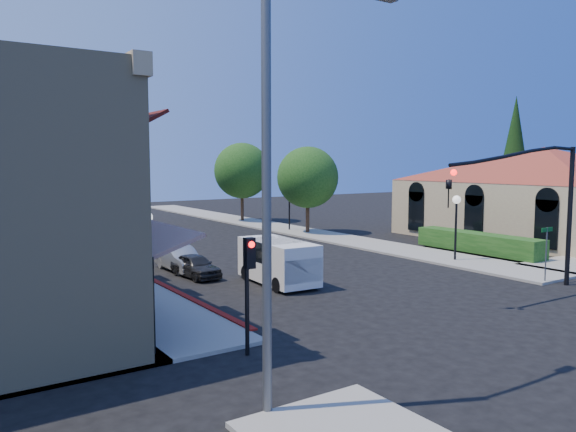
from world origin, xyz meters
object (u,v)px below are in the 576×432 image
street_name_sign (546,245)px  lamppost_right_far (289,196)px  lamppost_left_far (62,208)px  secondary_signal (249,274)px  signal_mast_arm (542,193)px  parked_car_b (180,259)px  white_van (279,259)px  parked_car_d (84,233)px  lamppost_right_near (456,211)px  cobra_streetlight (281,167)px  street_tree_b (242,171)px  parked_car_c (91,236)px  parked_car_a (196,266)px  street_tree_a (308,177)px  lamppost_left_near (147,234)px  conifer_far (515,150)px

street_name_sign → lamppost_right_far: size_ratio=0.70×
lamppost_left_far → secondary_signal: bearing=-88.6°
signal_mast_arm → secondary_signal: 13.97m
lamppost_left_far → parked_car_b: 9.20m
white_van → parked_car_d: bearing=102.1°
signal_mast_arm → white_van: size_ratio=1.81×
lamppost_left_far → parked_car_b: lamppost_left_far is taller
lamppost_right_near → white_van: 10.99m
lamppost_right_far → parked_car_b: bearing=-142.7°
street_name_sign → parked_car_b: bearing=136.5°
secondary_signal → cobra_streetlight: (-1.15, -3.41, 2.95)m
street_tree_b → parked_car_c: 17.02m
lamppost_right_far → parked_car_c: size_ratio=0.87×
parked_car_a → parked_car_c: (-1.40, 13.00, 0.05)m
parked_car_c → parked_car_d: (0.00, 1.67, 0.00)m
lamppost_right_near → parked_car_a: lamppost_right_near is taller
street_name_sign → street_tree_a: bearing=86.2°
lamppost_left_near → lamppost_right_near: size_ratio=1.00×
parked_car_a → parked_car_d: (-1.40, 14.67, 0.06)m
white_van → street_name_sign: bearing=-33.3°
street_tree_b → parked_car_c: bearing=-155.0°
parked_car_a → parked_car_d: bearing=91.4°
conifer_far → street_tree_a: size_ratio=1.70×
lamppost_left_near → lamppost_left_far: bearing=90.0°
parked_car_c → parked_car_b: bearing=-89.9°
street_tree_b → parked_car_d: 16.40m
signal_mast_arm → lamppost_left_near: bearing=155.6°
conifer_far → lamppost_right_near: 22.21m
conifer_far → white_van: conifer_far is taller
white_van → parked_car_c: bearing=103.2°
lamppost_left_near → lamppost_right_near: (17.00, 0.00, 0.00)m
conifer_far → street_tree_b: bearing=143.9°
conifer_far → parked_car_b: conifer_far is taller
signal_mast_arm → lamppost_left_far: signal_mast_arm is taller
street_name_sign → lamppost_right_far: 21.85m
street_tree_b → cobra_streetlight: cobra_streetlight is taller
secondary_signal → parked_car_b: size_ratio=0.90×
parked_car_b → parked_car_d: 12.90m
lamppost_right_near → cobra_streetlight: bearing=-150.5°
parked_car_b → parked_car_d: size_ratio=0.86×
parked_car_a → parked_car_c: bearing=92.1°
signal_mast_arm → parked_car_b: bearing=130.8°
street_name_sign → parked_car_c: 26.62m
signal_mast_arm → lamppost_right_far: (2.64, 22.50, -1.35)m
street_tree_b → parked_car_b: (-13.60, -18.15, -3.93)m
street_tree_b → lamppost_right_near: (-0.30, -24.00, -1.81)m
lamppost_left_near → lamppost_left_far: size_ratio=1.00×
street_tree_a → conifer_far: bearing=-11.8°
lamppost_left_far → lamppost_right_far: same height
secondary_signal → parked_car_d: bearing=85.9°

